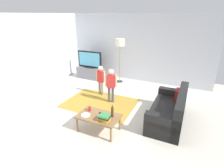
# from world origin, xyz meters

# --- Properties ---
(ground) EXTENTS (7.80, 7.80, 0.00)m
(ground) POSITION_xyz_m (0.00, 0.00, 0.00)
(ground) COLOR beige
(wall_back) EXTENTS (6.00, 0.12, 2.70)m
(wall_back) POSITION_xyz_m (0.00, 3.00, 1.35)
(wall_back) COLOR silver
(wall_back) RESTS_ON ground
(wall_left) EXTENTS (0.12, 6.00, 2.70)m
(wall_left) POSITION_xyz_m (-3.00, 0.00, 1.35)
(wall_left) COLOR silver
(wall_left) RESTS_ON ground
(area_rug) EXTENTS (2.20, 1.60, 0.01)m
(area_rug) POSITION_xyz_m (-0.34, 0.40, 0.00)
(area_rug) COLOR #B28C33
(area_rug) RESTS_ON ground
(tv_stand) EXTENTS (1.20, 0.44, 0.50)m
(tv_stand) POSITION_xyz_m (-1.85, 2.30, 0.24)
(tv_stand) COLOR slate
(tv_stand) RESTS_ON ground
(tv) EXTENTS (1.10, 0.28, 0.71)m
(tv) POSITION_xyz_m (-1.85, 2.28, 0.85)
(tv) COLOR black
(tv) RESTS_ON tv_stand
(couch) EXTENTS (0.80, 1.80, 0.86)m
(couch) POSITION_xyz_m (1.84, 0.30, 0.29)
(couch) COLOR black
(couch) RESTS_ON ground
(floor_lamp) EXTENTS (0.36, 0.36, 1.78)m
(floor_lamp) POSITION_xyz_m (-0.52, 2.45, 1.54)
(floor_lamp) COLOR #262626
(floor_lamp) RESTS_ON ground
(child_near_tv) EXTENTS (0.35, 0.17, 1.04)m
(child_near_tv) POSITION_xyz_m (-0.62, 1.01, 0.63)
(child_near_tv) COLOR gray
(child_near_tv) RESTS_ON ground
(child_center) EXTENTS (0.36, 0.20, 1.11)m
(child_center) POSITION_xyz_m (-0.06, 0.64, 0.67)
(child_center) COLOR #4C4C59
(child_center) RESTS_ON ground
(coffee_table) EXTENTS (1.00, 0.60, 0.42)m
(coffee_table) POSITION_xyz_m (0.32, -0.85, 0.37)
(coffee_table) COLOR olive
(coffee_table) RESTS_ON ground
(book_stack) EXTENTS (0.27, 0.21, 0.15)m
(book_stack) POSITION_xyz_m (0.55, -0.97, 0.50)
(book_stack) COLOR yellow
(book_stack) RESTS_ON coffee_table
(bottle) EXTENTS (0.06, 0.06, 0.30)m
(bottle) POSITION_xyz_m (0.64, -0.75, 0.55)
(bottle) COLOR #4C3319
(bottle) RESTS_ON coffee_table
(tv_remote) EXTENTS (0.18, 0.08, 0.02)m
(tv_remote) POSITION_xyz_m (0.37, -0.73, 0.43)
(tv_remote) COLOR black
(tv_remote) RESTS_ON coffee_table
(soda_can) EXTENTS (0.07, 0.07, 0.12)m
(soda_can) POSITION_xyz_m (0.02, -0.75, 0.48)
(soda_can) COLOR red
(soda_can) RESTS_ON coffee_table
(plate) EXTENTS (0.22, 0.22, 0.02)m
(plate) POSITION_xyz_m (0.04, -0.97, 0.43)
(plate) COLOR white
(plate) RESTS_ON coffee_table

